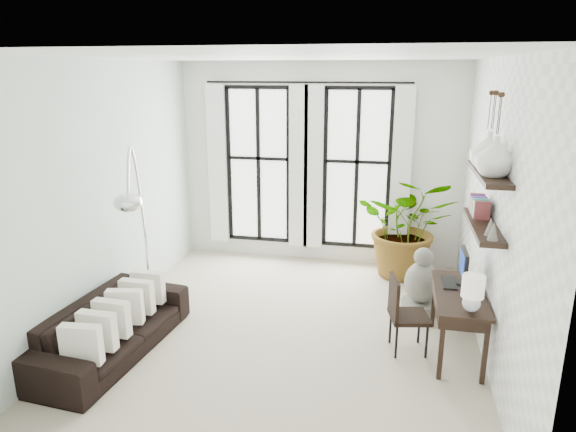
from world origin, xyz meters
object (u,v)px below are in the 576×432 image
(plant, at_px, (407,226))
(buddha, at_px, (422,286))
(arc_lamp, at_px, (135,190))
(desk, at_px, (460,298))
(desk_chair, at_px, (402,310))
(sofa, at_px, (112,327))

(plant, distance_m, buddha, 1.33)
(arc_lamp, distance_m, buddha, 3.76)
(desk, bearing_deg, plant, 103.16)
(arc_lamp, height_order, buddha, arc_lamp)
(desk_chair, bearing_deg, desk, -10.46)
(sofa, xyz_separation_m, buddha, (3.41, 1.73, 0.07))
(sofa, distance_m, desk, 3.84)
(arc_lamp, bearing_deg, desk, 2.26)
(plant, bearing_deg, buddha, -81.45)
(desk_chair, bearing_deg, buddha, 64.02)
(sofa, xyz_separation_m, plant, (3.22, 2.98, 0.48))
(sofa, bearing_deg, plant, -42.14)
(desk, distance_m, buddha, 1.12)
(desk, bearing_deg, arc_lamp, -177.74)
(desk_chair, xyz_separation_m, arc_lamp, (-3.05, -0.13, 1.25))
(buddha, bearing_deg, desk_chair, -103.87)
(plant, distance_m, arc_lamp, 4.05)
(sofa, distance_m, desk_chair, 3.24)
(desk, xyz_separation_m, desk_chair, (-0.60, -0.02, -0.20))
(sofa, height_order, plant, plant)
(arc_lamp, xyz_separation_m, buddha, (3.30, 1.16, -1.37))
(desk_chair, height_order, arc_lamp, arc_lamp)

